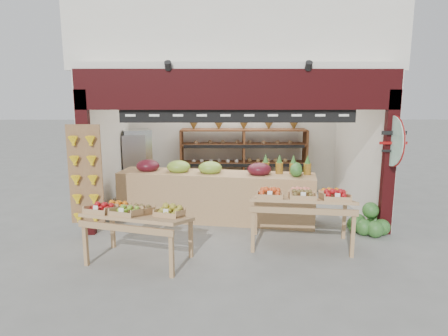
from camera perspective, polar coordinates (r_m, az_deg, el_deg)
ground at (r=8.56m, az=1.61°, el=-6.91°), size 60.00×60.00×0.00m
shop_structure at (r=9.86m, az=1.39°, el=18.48°), size 6.36×5.12×5.40m
banana_board at (r=7.54m, az=-19.23°, el=-1.21°), size 0.60×0.15×1.80m
gift_sign at (r=7.69m, az=22.99°, el=3.56°), size 0.04×0.93×0.92m
back_shelving at (r=10.11m, az=2.81°, el=2.80°), size 3.18×0.52×1.95m
refrigerator at (r=10.25m, az=-12.25°, el=0.68°), size 0.84×0.84×1.69m
cardboard_stack at (r=8.89m, az=-12.39°, el=-4.91°), size 1.05×0.76×0.65m
mid_counter at (r=8.18m, az=-1.31°, el=-3.81°), size 4.05×1.45×1.23m
display_table_left at (r=6.36m, az=-12.85°, el=-6.36°), size 1.72×1.27×0.99m
display_table_right at (r=6.90m, az=11.04°, el=-4.14°), size 1.82×1.18×1.08m
watermelon_pile at (r=8.01m, az=19.93°, el=-7.40°), size 0.75×0.75×0.58m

